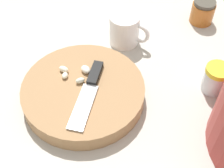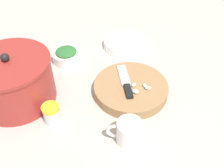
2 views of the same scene
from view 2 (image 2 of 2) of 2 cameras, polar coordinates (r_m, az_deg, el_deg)
The scene contains 9 objects.
ground_plane at distance 0.92m, azimuth -2.00°, elevation -3.22°, with size 5.00×5.00×0.00m, color #B2ADA3.
cutting_board at distance 0.93m, azimuth 4.28°, elevation -1.04°, with size 0.28×0.28×0.04m.
chef_knife at distance 0.92m, azimuth 3.18°, elevation 0.33°, with size 0.19×0.04×0.01m.
garlic_cloves at distance 0.90m, azimuth 6.41°, elevation -0.97°, with size 0.06×0.08×0.01m.
herb_bowl at distance 1.10m, azimuth -10.35°, elevation 6.51°, with size 0.12×0.12×0.06m.
spice_jar at distance 0.85m, azimuth -13.67°, elevation -6.59°, with size 0.06×0.06×0.07m.
coffee_mug at distance 0.77m, azimuth 3.76°, elevation -10.94°, with size 0.08×0.11×0.08m.
plate_stack at distance 1.18m, azimuth 3.01°, elevation 9.28°, with size 0.21×0.21×0.03m.
stock_pot at distance 0.93m, azimuth -21.70°, elevation 0.75°, with size 0.28×0.28×0.20m.
Camera 2 is at (-0.65, 0.05, 0.66)m, focal length 40.00 mm.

